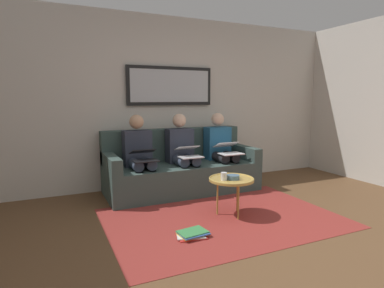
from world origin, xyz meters
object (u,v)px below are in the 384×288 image
object	(u,v)px
framed_mirror	(170,86)
person_middle	(182,151)
person_left	(220,148)
laptop_black	(144,155)
magazine_stack	(192,234)
laptop_silver	(189,152)
laptop_white	(228,149)
couch	(180,170)
coffee_table	(231,180)
person_right	(139,154)
bowl	(233,177)
cup	(224,176)

from	to	relation	value
framed_mirror	person_middle	xyz separation A→B (m)	(0.00, 0.46, -0.94)
person_left	laptop_black	xyz separation A→B (m)	(1.28, 0.24, 0.02)
person_middle	framed_mirror	bearing A→B (deg)	-90.00
person_middle	magazine_stack	distance (m)	1.70
laptop_silver	laptop_white	bearing A→B (deg)	-179.01
couch	laptop_white	world-z (taller)	couch
laptop_silver	coffee_table	bearing A→B (deg)	98.68
framed_mirror	person_middle	distance (m)	1.05
couch	person_left	distance (m)	0.71
person_right	laptop_black	world-z (taller)	person_right
person_middle	laptop_black	size ratio (longest dim) A/B	3.35
couch	laptop_white	xyz separation A→B (m)	(-0.64, 0.30, 0.32)
bowl	person_right	distance (m)	1.43
person_middle	person_right	world-z (taller)	same
coffee_table	person_left	size ratio (longest dim) A/B	0.46
person_left	laptop_silver	size ratio (longest dim) A/B	3.29
laptop_silver	couch	bearing A→B (deg)	-90.00
person_right	cup	bearing A→B (deg)	119.24
laptop_black	laptop_silver	bearing A→B (deg)	-179.94
couch	laptop_silver	bearing A→B (deg)	90.00
coffee_table	laptop_silver	size ratio (longest dim) A/B	1.51
framed_mirror	magazine_stack	size ratio (longest dim) A/B	4.11
person_right	laptop_black	xyz separation A→B (m)	(0.00, 0.24, 0.02)
person_left	magazine_stack	world-z (taller)	person_left
laptop_white	laptop_black	size ratio (longest dim) A/B	1.12
cup	couch	bearing A→B (deg)	-89.07
cup	laptop_silver	world-z (taller)	laptop_silver
person_right	person_middle	bearing A→B (deg)	180.00
bowl	laptop_white	size ratio (longest dim) A/B	0.38
bowl	magazine_stack	size ratio (longest dim) A/B	0.44
bowl	person_right	size ratio (longest dim) A/B	0.13
cup	person_right	world-z (taller)	person_right
person_right	coffee_table	bearing A→B (deg)	124.12
laptop_white	laptop_black	bearing A→B (deg)	0.52
person_right	framed_mirror	bearing A→B (deg)	-144.47
person_middle	person_right	bearing A→B (deg)	0.00
bowl	laptop_white	distance (m)	1.09
couch	person_left	world-z (taller)	person_left
laptop_white	person_left	bearing A→B (deg)	-90.00
bowl	person_right	xyz separation A→B (m)	(0.78, -1.19, 0.14)
person_middle	laptop_black	distance (m)	0.68
framed_mirror	person_left	size ratio (longest dim) A/B	1.21
bowl	person_left	xyz separation A→B (m)	(-0.50, -1.19, 0.14)
cup	person_middle	bearing A→B (deg)	-89.02
person_left	person_right	xyz separation A→B (m)	(1.28, 0.00, 0.00)
cup	person_left	xyz separation A→B (m)	(-0.62, -1.18, 0.12)
person_left	coffee_table	bearing A→B (deg)	66.42
couch	laptop_black	bearing A→B (deg)	25.94
coffee_table	magazine_stack	distance (m)	0.85
cup	magazine_stack	bearing A→B (deg)	31.31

